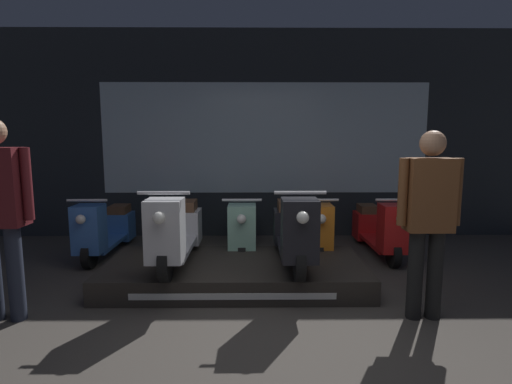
% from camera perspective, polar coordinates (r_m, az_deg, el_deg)
% --- Properties ---
extents(ground_plane, '(30.00, 30.00, 0.00)m').
position_cam_1_polar(ground_plane, '(3.16, 3.34, -21.97)').
color(ground_plane, '#423D38').
extents(shop_wall_back, '(9.17, 0.09, 3.20)m').
position_cam_1_polar(shop_wall_back, '(6.30, 1.25, 8.11)').
color(shop_wall_back, '#23282D').
rests_on(shop_wall_back, ground_plane).
extents(display_platform, '(2.75, 1.25, 0.24)m').
position_cam_1_polar(display_platform, '(4.40, -2.96, -11.42)').
color(display_platform, '#2D2823').
rests_on(display_platform, ground_plane).
extents(scooter_display_left, '(0.47, 1.59, 0.84)m').
position_cam_1_polar(scooter_display_left, '(4.33, -11.26, -5.49)').
color(scooter_display_left, black).
rests_on(scooter_display_left, display_platform).
extents(scooter_display_right, '(0.47, 1.59, 0.84)m').
position_cam_1_polar(scooter_display_right, '(4.28, 5.34, -5.53)').
color(scooter_display_right, black).
rests_on(scooter_display_right, display_platform).
extents(scooter_backrow_0, '(0.47, 1.59, 0.84)m').
position_cam_1_polar(scooter_backrow_0, '(5.73, -20.60, -5.04)').
color(scooter_backrow_0, black).
rests_on(scooter_backrow_0, ground_plane).
extents(scooter_backrow_1, '(0.47, 1.59, 0.84)m').
position_cam_1_polar(scooter_backrow_1, '(5.49, -11.52, -5.26)').
color(scooter_backrow_1, black).
rests_on(scooter_backrow_1, ground_plane).
extents(scooter_backrow_2, '(0.47, 1.59, 0.84)m').
position_cam_1_polar(scooter_backrow_2, '(5.39, -1.86, -5.34)').
color(scooter_backrow_2, black).
rests_on(scooter_backrow_2, ground_plane).
extents(scooter_backrow_3, '(0.47, 1.59, 0.84)m').
position_cam_1_polar(scooter_backrow_3, '(5.45, 7.88, -5.27)').
color(scooter_backrow_3, black).
rests_on(scooter_backrow_3, ground_plane).
extents(scooter_backrow_4, '(0.47, 1.59, 0.84)m').
position_cam_1_polar(scooter_backrow_4, '(5.65, 17.16, -5.07)').
color(scooter_backrow_4, black).
rests_on(scooter_backrow_4, ground_plane).
extents(person_right_browsing, '(0.54, 0.21, 1.63)m').
position_cam_1_polar(person_right_browsing, '(3.68, 23.43, -2.74)').
color(person_right_browsing, black).
rests_on(person_right_browsing, ground_plane).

